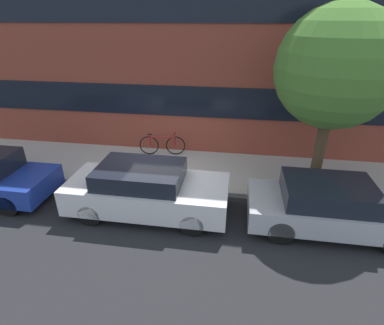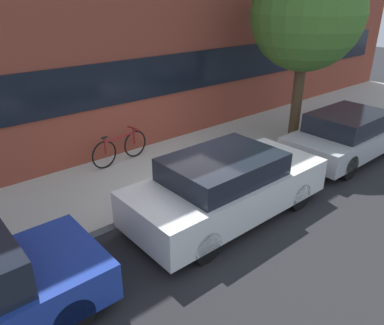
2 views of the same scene
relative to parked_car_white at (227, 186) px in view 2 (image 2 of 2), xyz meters
name	(u,v)px [view 2 (image 2 of 2)]	position (x,y,z in m)	size (l,w,h in m)	color
ground_plane	(196,195)	(0.09, 1.05, -0.69)	(56.00, 56.00, 0.00)	#232326
sidewalk_strip	(158,171)	(0.09, 2.49, -0.61)	(28.00, 2.89, 0.15)	#B2AFA8
parked_car_white	(227,186)	(0.00, 0.00, 0.00)	(4.26, 1.76, 1.37)	silver
parked_car_silver	(348,134)	(4.67, 0.00, -0.04)	(4.04, 1.69, 1.30)	#B2B5BA
bicycle	(120,147)	(-0.42, 3.43, -0.13)	(1.70, 0.44, 0.83)	black
street_tree	(307,14)	(4.66, 1.72, 2.96)	(3.10, 3.10, 5.07)	brown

